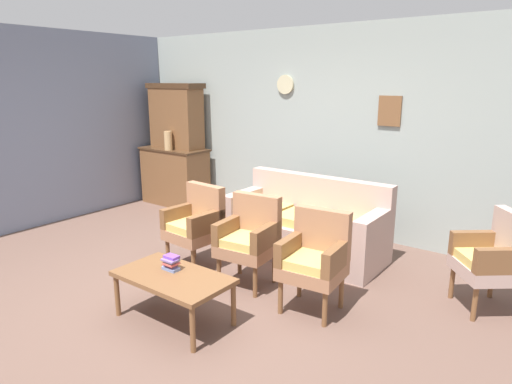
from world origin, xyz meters
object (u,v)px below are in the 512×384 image
object	(u,v)px
wingback_chair_by_fireplace	(494,257)
armchair_near_cabinet	(315,257)
book_stack_on_table	(171,263)
side_cabinet	(175,176)
floral_couch	(306,228)
armchair_near_couch_end	(196,223)
coffee_table	(173,280)
armchair_by_doorway	(249,236)
vase_on_cabinet	(168,141)

from	to	relation	value
wingback_chair_by_fireplace	armchair_near_cabinet	bearing A→B (deg)	-143.06
armchair_near_cabinet	book_stack_on_table	world-z (taller)	armchair_near_cabinet
side_cabinet	floral_couch	distance (m)	2.96
side_cabinet	armchair_near_couch_end	size ratio (longest dim) A/B	1.28
coffee_table	book_stack_on_table	size ratio (longest dim) A/B	6.27
armchair_by_doorway	book_stack_on_table	bearing A→B (deg)	-99.83
floral_couch	wingback_chair_by_fireplace	bearing A→B (deg)	-4.08
armchair_near_couch_end	coffee_table	bearing A→B (deg)	-55.05
armchair_near_cabinet	book_stack_on_table	size ratio (longest dim) A/B	5.64
vase_on_cabinet	side_cabinet	bearing A→B (deg)	111.40
floral_couch	wingback_chair_by_fireplace	size ratio (longest dim) A/B	2.07
book_stack_on_table	armchair_near_cabinet	bearing A→B (deg)	41.65
armchair_by_doorway	wingback_chair_by_fireplace	xyz separation A→B (m)	(2.05, 0.88, 0.00)
armchair_near_couch_end	book_stack_on_table	size ratio (longest dim) A/B	5.64
wingback_chair_by_fireplace	coffee_table	size ratio (longest dim) A/B	0.90
armchair_near_cabinet	side_cabinet	bearing A→B (deg)	154.57
vase_on_cabinet	wingback_chair_by_fireplace	distance (m)	4.89
coffee_table	armchair_near_couch_end	bearing A→B (deg)	124.95
armchair_by_doorway	floral_couch	bearing A→B (deg)	87.41
vase_on_cabinet	armchair_near_couch_end	xyz separation A→B (m)	(2.03, -1.48, -0.58)
vase_on_cabinet	armchair_by_doorway	bearing A→B (deg)	-28.13
side_cabinet	coffee_table	size ratio (longest dim) A/B	1.16
vase_on_cabinet	armchair_near_cabinet	size ratio (longest dim) A/B	0.33
side_cabinet	floral_couch	bearing A→B (deg)	-12.35
armchair_near_couch_end	coffee_table	world-z (taller)	armchair_near_couch_end
vase_on_cabinet	armchair_by_doorway	world-z (taller)	vase_on_cabinet
floral_couch	wingback_chair_by_fireplace	world-z (taller)	same
armchair_near_cabinet	vase_on_cabinet	bearing A→B (deg)	156.49
floral_couch	coffee_table	world-z (taller)	floral_couch
armchair_near_cabinet	wingback_chair_by_fireplace	distance (m)	1.58
side_cabinet	vase_on_cabinet	world-z (taller)	vase_on_cabinet
floral_couch	coffee_table	distance (m)	2.00
wingback_chair_by_fireplace	side_cabinet	bearing A→B (deg)	171.00
side_cabinet	armchair_by_doorway	bearing A→B (deg)	-30.27
side_cabinet	wingback_chair_by_fireplace	bearing A→B (deg)	-9.00
armchair_near_cabinet	coffee_table	world-z (taller)	armchair_near_cabinet
book_stack_on_table	floral_couch	bearing A→B (deg)	84.00
armchair_near_couch_end	wingback_chair_by_fireplace	size ratio (longest dim) A/B	1.00
side_cabinet	armchair_by_doorway	size ratio (longest dim) A/B	1.28
vase_on_cabinet	armchair_near_cabinet	xyz separation A→B (m)	(3.55, -1.55, -0.58)
armchair_near_couch_end	wingback_chair_by_fireplace	xyz separation A→B (m)	(2.79, 0.88, 0.00)
side_cabinet	vase_on_cabinet	bearing A→B (deg)	-68.60
vase_on_cabinet	wingback_chair_by_fireplace	bearing A→B (deg)	-7.08
side_cabinet	armchair_by_doorway	distance (m)	3.29
vase_on_cabinet	book_stack_on_table	world-z (taller)	vase_on_cabinet
vase_on_cabinet	armchair_near_cabinet	world-z (taller)	vase_on_cabinet
vase_on_cabinet	coffee_table	xyz separation A→B (m)	(2.71, -2.45, -0.70)
coffee_table	book_stack_on_table	distance (m)	0.16
vase_on_cabinet	book_stack_on_table	xyz separation A→B (m)	(2.61, -2.38, -0.60)
armchair_near_couch_end	armchair_by_doorway	bearing A→B (deg)	-0.24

